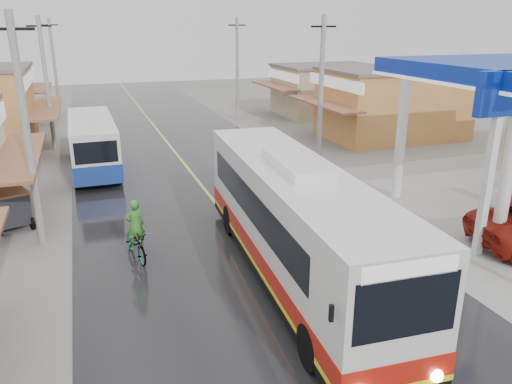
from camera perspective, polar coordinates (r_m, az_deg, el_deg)
ground at (r=13.02m, az=8.42°, el=-17.11°), size 120.00×120.00×0.00m
road at (r=25.91m, az=-6.96°, el=1.64°), size 12.00×90.00×0.02m
centre_line at (r=25.90m, az=-6.96°, el=1.67°), size 0.15×90.00×0.01m
shopfronts_right at (r=30.25m, az=23.42°, el=2.69°), size 11.00×44.00×4.80m
utility_poles_left at (r=26.41m, az=-22.43°, el=0.63°), size 1.60×50.00×8.00m
utility_poles_right at (r=28.15m, az=7.08°, el=3.01°), size 1.60×36.00×8.00m
coach_bus at (r=15.25m, az=4.37°, el=-3.39°), size 3.41×12.39×3.83m
second_bus at (r=28.12m, az=-18.14°, el=5.35°), size 2.33×8.38×2.77m
cyclist at (r=17.26m, az=-13.57°, el=-5.25°), size 1.07×2.10×2.17m
tricycle_near at (r=21.53m, az=-26.46°, el=-1.42°), size 1.93×2.18×1.53m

